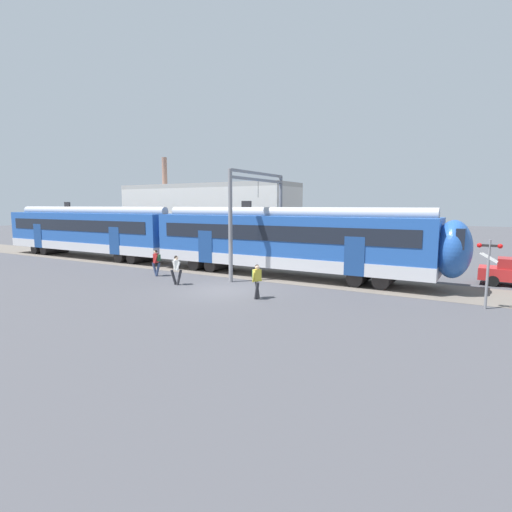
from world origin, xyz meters
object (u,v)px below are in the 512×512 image
at_px(pedestrian_white, 176,268).
at_px(pedestrian_yellow, 257,278).
at_px(pedestrian_red, 156,261).
at_px(crossing_signal, 488,263).
at_px(commuter_train, 179,235).

height_order(pedestrian_white, pedestrian_yellow, same).
height_order(pedestrian_red, crossing_signal, crossing_signal).
xyz_separation_m(commuter_train, pedestrian_yellow, (10.13, -6.09, -1.26)).
height_order(pedestrian_red, pedestrian_white, same).
distance_m(commuter_train, pedestrian_red, 4.45).
distance_m(commuter_train, pedestrian_yellow, 11.89).
xyz_separation_m(pedestrian_red, pedestrian_white, (2.98, -1.52, -0.03)).
height_order(commuter_train, pedestrian_white, commuter_train).
relative_size(pedestrian_white, crossing_signal, 0.56).
xyz_separation_m(pedestrian_yellow, crossing_signal, (9.50, 3.32, 1.02)).
bearing_deg(commuter_train, pedestrian_yellow, -31.03).
bearing_deg(pedestrian_red, pedestrian_white, -26.97).
xyz_separation_m(pedestrian_white, crossing_signal, (15.07, 2.71, 1.05)).
bearing_deg(pedestrian_white, commuter_train, 129.75).
bearing_deg(pedestrian_red, pedestrian_yellow, -13.98).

